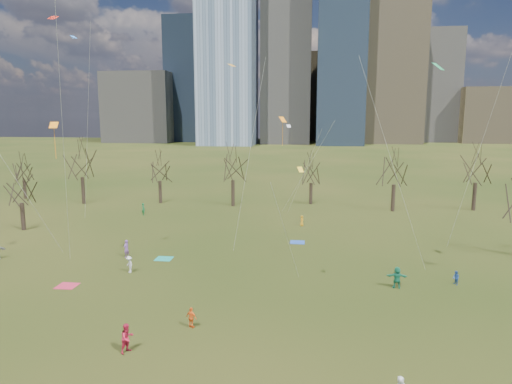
# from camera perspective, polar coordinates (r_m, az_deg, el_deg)

# --- Properties ---
(ground) EXTENTS (500.00, 500.00, 0.00)m
(ground) POSITION_cam_1_polar(r_m,az_deg,el_deg) (32.25, -2.67, -15.97)
(ground) COLOR black
(ground) RESTS_ON ground
(downtown_skyline) EXTENTS (212.50, 78.00, 118.00)m
(downtown_skyline) POSITION_cam_1_polar(r_m,az_deg,el_deg) (240.76, 5.32, 15.48)
(downtown_skyline) COLOR slate
(downtown_skyline) RESTS_ON ground
(bare_tree_row) EXTENTS (113.04, 29.80, 9.50)m
(bare_tree_row) POSITION_cam_1_polar(r_m,az_deg,el_deg) (66.56, 2.54, 2.82)
(bare_tree_row) COLOR black
(bare_tree_row) RESTS_ON ground
(blanket_teal) EXTENTS (1.60, 1.50, 0.03)m
(blanket_teal) POSITION_cam_1_polar(r_m,az_deg,el_deg) (46.10, -11.43, -8.17)
(blanket_teal) COLOR #178C7F
(blanket_teal) RESTS_ON ground
(blanket_navy) EXTENTS (1.60, 1.50, 0.03)m
(blanket_navy) POSITION_cam_1_polar(r_m,az_deg,el_deg) (51.07, 5.20, -6.27)
(blanket_navy) COLOR #254DAF
(blanket_navy) RESTS_ON ground
(blanket_crimson) EXTENTS (1.60, 1.50, 0.03)m
(blanket_crimson) POSITION_cam_1_polar(r_m,az_deg,el_deg) (41.42, -22.54, -10.78)
(blanket_crimson) COLOR #C12645
(blanket_crimson) RESTS_ON ground
(person_2) EXTENTS (1.01, 1.09, 1.79)m
(person_2) POSITION_cam_1_polar(r_m,az_deg,el_deg) (29.30, -15.79, -17.16)
(person_2) COLOR #BF1B39
(person_2) RESTS_ON ground
(person_4) EXTENTS (0.90, 0.64, 1.41)m
(person_4) POSITION_cam_1_polar(r_m,az_deg,el_deg) (31.49, -8.07, -15.29)
(person_4) COLOR orange
(person_4) RESTS_ON ground
(person_5) EXTENTS (1.69, 0.59, 1.80)m
(person_5) POSITION_cam_1_polar(r_m,az_deg,el_deg) (39.39, 17.21, -10.16)
(person_5) COLOR #1C7E5B
(person_5) RESTS_ON ground
(person_7) EXTENTS (0.60, 0.74, 1.76)m
(person_7) POSITION_cam_1_polar(r_m,az_deg,el_deg) (47.26, -15.91, -6.81)
(person_7) COLOR #8453A7
(person_7) RESTS_ON ground
(person_8) EXTENTS (0.62, 0.69, 1.19)m
(person_8) POSITION_cam_1_polar(r_m,az_deg,el_deg) (41.87, 23.72, -9.81)
(person_8) COLOR #254BA0
(person_8) RESTS_ON ground
(person_9) EXTENTS (1.08, 1.10, 1.51)m
(person_9) POSITION_cam_1_polar(r_m,az_deg,el_deg) (42.75, -15.56, -8.71)
(person_9) COLOR silver
(person_9) RESTS_ON ground
(person_12) EXTENTS (0.46, 0.68, 1.35)m
(person_12) POSITION_cam_1_polar(r_m,az_deg,el_deg) (58.42, 5.75, -3.59)
(person_12) COLOR orange
(person_12) RESTS_ON ground
(person_13) EXTENTS (0.73, 0.74, 1.72)m
(person_13) POSITION_cam_1_polar(r_m,az_deg,el_deg) (66.23, -13.90, -2.09)
(person_13) COLOR #176833
(person_13) RESTS_ON ground
(kites_airborne) EXTENTS (53.54, 32.04, 27.95)m
(kites_airborne) POSITION_cam_1_polar(r_m,az_deg,el_deg) (41.35, 0.75, 6.33)
(kites_airborne) COLOR orange
(kites_airborne) RESTS_ON ground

